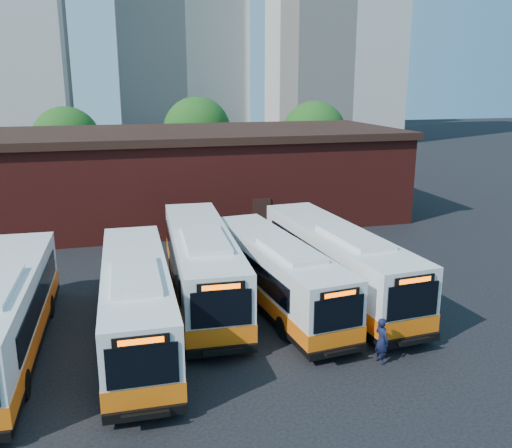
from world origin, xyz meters
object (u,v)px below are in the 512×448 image
object	(u,v)px
bus_mideast	(277,276)
bus_west	(137,304)
bus_farwest	(3,317)
bus_midwest	(202,267)
transit_worker	(382,340)
bus_east	(337,264)

from	to	relation	value
bus_mideast	bus_west	bearing A→B (deg)	-170.44
bus_farwest	bus_west	world-z (taller)	bus_farwest
bus_midwest	bus_mideast	distance (m)	3.50
bus_west	transit_worker	size ratio (longest dim) A/B	6.98
bus_mideast	bus_east	size ratio (longest dim) A/B	0.92
bus_west	bus_east	size ratio (longest dim) A/B	0.96
bus_mideast	bus_east	distance (m)	3.08
bus_farwest	bus_east	size ratio (longest dim) A/B	0.97
bus_farwest	bus_mideast	xyz separation A→B (m)	(10.93, 1.77, -0.08)
bus_east	transit_worker	size ratio (longest dim) A/B	7.28
bus_midwest	bus_east	bearing A→B (deg)	-7.75
bus_midwest	bus_east	xyz separation A→B (m)	(6.14, -1.14, -0.03)
bus_west	bus_mideast	bearing A→B (deg)	16.92
bus_farwest	transit_worker	size ratio (longest dim) A/B	7.05
bus_farwest	bus_mideast	size ratio (longest dim) A/B	1.05
bus_east	bus_farwest	bearing A→B (deg)	-175.38
bus_mideast	transit_worker	xyz separation A→B (m)	(2.08, -5.84, -0.55)
bus_mideast	transit_worker	distance (m)	6.22
bus_midwest	bus_mideast	bearing A→B (deg)	-25.01
bus_mideast	bus_east	xyz separation A→B (m)	(3.04, 0.49, 0.12)
bus_west	bus_east	distance (m)	9.50
bus_east	transit_worker	distance (m)	6.44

